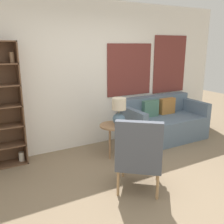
# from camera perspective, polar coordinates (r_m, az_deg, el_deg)

# --- Properties ---
(ground_plane) EXTENTS (14.00, 14.00, 0.00)m
(ground_plane) POSITION_cam_1_polar(r_m,az_deg,el_deg) (3.44, 7.57, -18.81)
(ground_plane) COLOR #847056
(wall_back) EXTENTS (6.40, 0.08, 2.70)m
(wall_back) POSITION_cam_1_polar(r_m,az_deg,el_deg) (4.70, -6.13, 8.17)
(wall_back) COLOR white
(wall_back) RESTS_ON ground_plane
(armchair) EXTENTS (0.81, 0.81, 1.03)m
(armchair) POSITION_cam_1_polar(r_m,az_deg,el_deg) (3.27, 6.20, -9.27)
(armchair) COLOR tan
(armchair) RESTS_ON ground_plane
(couch) EXTENTS (1.71, 0.88, 0.87)m
(couch) POSITION_cam_1_polar(r_m,az_deg,el_deg) (5.31, 11.42, -2.50)
(couch) COLOR slate
(couch) RESTS_ON ground_plane
(side_table) EXTENTS (0.51, 0.51, 0.58)m
(side_table) POSITION_cam_1_polar(r_m,az_deg,el_deg) (4.33, 0.53, -3.80)
(side_table) COLOR #99704C
(side_table) RESTS_ON ground_plane
(table_lamp) EXTENTS (0.24, 0.24, 0.48)m
(table_lamp) POSITION_cam_1_polar(r_m,az_deg,el_deg) (4.24, 1.60, 0.25)
(table_lamp) COLOR slate
(table_lamp) RESTS_ON side_table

